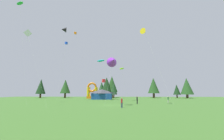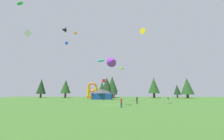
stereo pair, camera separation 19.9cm
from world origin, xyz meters
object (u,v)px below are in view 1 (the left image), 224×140
object	(u,v)px
kite_lime_parafoil	(122,69)
kite_orange_box	(75,33)
kite_purple_delta	(113,61)
person_left_edge	(122,102)
festival_tent	(102,94)
kite_black_delta	(64,30)
person_midfield	(137,99)
person_near_camera	(168,99)
kite_yellow_delta	(144,32)
kite_red_box	(104,81)
kite_blue_box	(66,43)
kite_green_parafoil	(20,3)
kite_cyan_parafoil	(101,61)
inflatable_yellow_castle	(92,92)
kite_white_diamond	(28,34)

from	to	relation	value
kite_lime_parafoil	kite_orange_box	size ratio (longest dim) A/B	0.40
kite_purple_delta	person_left_edge	size ratio (longest dim) A/B	5.89
kite_purple_delta	festival_tent	world-z (taller)	kite_purple_delta
kite_black_delta	person_midfield	world-z (taller)	kite_black_delta
kite_lime_parafoil	person_near_camera	distance (m)	17.64
kite_yellow_delta	kite_purple_delta	distance (m)	11.72
kite_red_box	person_midfield	distance (m)	17.66
person_left_edge	kite_blue_box	bearing A→B (deg)	137.09
kite_orange_box	person_midfield	size ratio (longest dim) A/B	15.51
kite_green_parafoil	festival_tent	world-z (taller)	kite_green_parafoil
kite_cyan_parafoil	festival_tent	size ratio (longest dim) A/B	1.96
kite_black_delta	kite_red_box	world-z (taller)	kite_black_delta
kite_yellow_delta	festival_tent	xyz separation A→B (m)	(-12.89, 24.44, -15.53)
kite_purple_delta	person_left_edge	world-z (taller)	kite_purple_delta
inflatable_yellow_castle	kite_cyan_parafoil	bearing A→B (deg)	-66.30
kite_lime_parafoil	kite_cyan_parafoil	world-z (taller)	kite_cyan_parafoil
kite_yellow_delta	kite_purple_delta	world-z (taller)	kite_yellow_delta
kite_purple_delta	kite_red_box	bearing A→B (deg)	101.06
kite_black_delta	kite_red_box	bearing A→B (deg)	-5.67
kite_lime_parafoil	inflatable_yellow_castle	size ratio (longest dim) A/B	1.59
kite_black_delta	kite_cyan_parafoil	world-z (taller)	kite_black_delta
kite_green_parafoil	inflatable_yellow_castle	bearing A→B (deg)	64.33
kite_orange_box	person_midfield	bearing A→B (deg)	-46.59
kite_orange_box	festival_tent	size ratio (longest dim) A/B	3.62
kite_yellow_delta	kite_purple_delta	xyz separation A→B (m)	(-7.54, -4.04, -8.01)
person_left_edge	kite_green_parafoil	bearing A→B (deg)	171.30
kite_orange_box	festival_tent	xyz separation A→B (m)	(11.44, -1.00, -25.22)
kite_cyan_parafoil	person_midfield	size ratio (longest dim) A/B	8.39
kite_green_parafoil	festival_tent	distance (m)	39.21
kite_lime_parafoil	inflatable_yellow_castle	bearing A→B (deg)	125.18
kite_blue_box	person_midfield	distance (m)	34.84
person_near_camera	festival_tent	xyz separation A→B (m)	(-19.42, 19.38, 0.90)
kite_red_box	kite_orange_box	distance (m)	26.29
kite_blue_box	kite_cyan_parafoil	bearing A→B (deg)	11.80
kite_purple_delta	kite_black_delta	bearing A→B (deg)	131.60
kite_yellow_delta	kite_white_diamond	size ratio (longest dim) A/B	1.18
kite_black_delta	kite_blue_box	bearing A→B (deg)	59.81
kite_yellow_delta	person_midfield	bearing A→B (deg)	137.70
kite_black_delta	kite_green_parafoil	bearing A→B (deg)	-112.66
kite_purple_delta	kite_orange_box	xyz separation A→B (m)	(-16.80, 29.48, 17.69)
kite_cyan_parafoil	inflatable_yellow_castle	distance (m)	17.07
person_midfield	festival_tent	xyz separation A→B (m)	(-11.02, 22.74, 0.87)
person_midfield	person_left_edge	size ratio (longest dim) A/B	0.98
kite_yellow_delta	kite_green_parafoil	bearing A→B (deg)	177.79
kite_purple_delta	kite_lime_parafoil	bearing A→B (deg)	83.01
festival_tent	kite_lime_parafoil	bearing A→B (deg)	-53.60
kite_orange_box	inflatable_yellow_castle	bearing A→B (deg)	46.41
kite_yellow_delta	kite_cyan_parafoil	world-z (taller)	kite_yellow_delta
kite_black_delta	kite_lime_parafoil	bearing A→B (deg)	-7.79
kite_orange_box	kite_lime_parafoil	bearing A→B (deg)	-30.69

